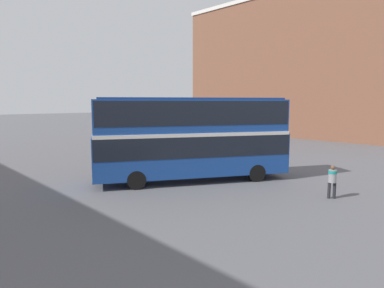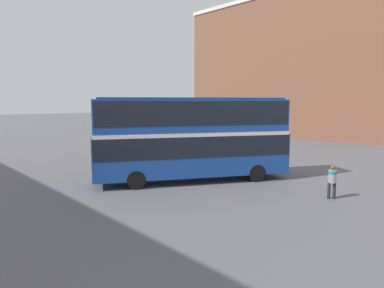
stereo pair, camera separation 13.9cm
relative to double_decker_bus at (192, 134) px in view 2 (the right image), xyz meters
name	(u,v)px [view 2 (the right image)]	position (x,y,z in m)	size (l,w,h in m)	color
ground_plane	(194,176)	(1.00, 0.91, -2.69)	(240.00, 240.00, 0.00)	#5B5B60
building_row_right	(306,66)	(29.69, 9.97, 6.49)	(10.11, 33.75, 18.34)	brown
double_decker_bus	(192,134)	(0.00, 0.00, 0.00)	(10.79, 7.25, 4.71)	#194293
pedestrian_foreground	(332,178)	(2.36, -7.05, -1.73)	(0.55, 0.55, 1.57)	#232328
parked_car_kerb_near	(217,138)	(12.79, 10.17, -1.96)	(4.83, 2.65, 1.42)	maroon
parked_car_kerb_far	(156,138)	(7.82, 14.04, -1.89)	(4.02, 1.96, 1.61)	navy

